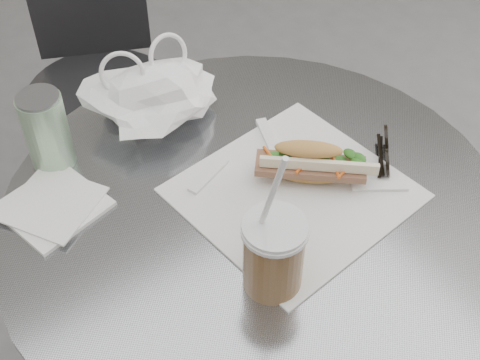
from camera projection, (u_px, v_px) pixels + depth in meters
cafe_table at (253, 310)px, 1.18m from camera, size 0.76×0.76×0.74m
chair_far at (107, 121)px, 1.77m from camera, size 0.39×0.41×0.69m
sandwich_paper at (294, 193)px, 1.01m from camera, size 0.34×0.32×0.00m
banh_mi at (309, 163)px, 1.00m from camera, size 0.20×0.20×0.07m
iced_coffee at (273, 253)px, 0.85m from camera, size 0.09×0.09×0.25m
sunglasses at (385, 152)px, 1.05m from camera, size 0.08×0.08×0.04m
plastic_bag at (155, 97)px, 1.09m from camera, size 0.24×0.20×0.10m
napkin_stack at (53, 205)px, 0.98m from camera, size 0.17×0.17×0.01m
drink_can at (46, 130)px, 1.01m from camera, size 0.07×0.07×0.13m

